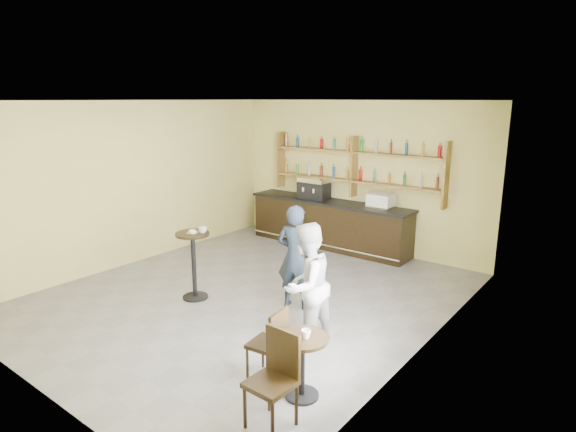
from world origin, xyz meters
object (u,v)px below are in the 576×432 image
Objects in this scene: cafe_table at (302,367)px; chair_west at (267,343)px; bar_counter at (329,224)px; man_main at (296,257)px; patron_second at (306,285)px; pastry_case at (381,201)px; chair_south at (271,382)px; pedestal_table at (194,266)px; espresso_machine at (314,188)px.

chair_west reaches higher than cafe_table.
man_main is at bearing -66.22° from bar_counter.
patron_second is at bearing 123.79° from cafe_table.
pastry_case reaches higher than bar_counter.
man_main is at bearing 128.53° from cafe_table.
bar_counter is 3.86× the size of chair_south.
cafe_table is at bearing -67.16° from pastry_case.
pedestal_table is (-1.42, -3.79, -0.63)m from pastry_case.
chair_south is at bearing -85.24° from cafe_table.
chair_west is (-0.55, 0.05, 0.08)m from cafe_table.
espresso_machine is 0.66× the size of chair_south.
pastry_case is (1.23, 0.00, 0.67)m from bar_counter.
chair_west is (1.04, -4.86, -0.75)m from pastry_case.
pastry_case is 0.51× the size of chair_south.
patron_second reaches higher than chair_west.
chair_west is (0.93, -1.81, -0.38)m from man_main.
espresso_machine is 0.73× the size of chair_west.
chair_west is 1.04m from patron_second.
espresso_machine is at bearing 180.00° from bar_counter.
espresso_machine is 0.90× the size of cafe_table.
pedestal_table is at bearing 159.56° from cafe_table.
pastry_case reaches higher than chair_west.
pedestal_table is 0.68× the size of man_main.
chair_west is 0.90× the size of chair_south.
chair_south is at bearing -68.53° from pastry_case.
chair_west is at bearing 7.30° from patron_second.
chair_west is at bearing -73.02° from pastry_case.
pastry_case is at bearing 107.96° from cafe_table.
espresso_machine is (-0.42, 0.00, 0.75)m from bar_counter.
chair_west is at bearing 134.41° from chair_south.
espresso_machine is at bearing 123.48° from cafe_table.
chair_west is (2.70, -4.86, -0.83)m from espresso_machine.
bar_counter is at bearing -82.64° from man_main.
bar_counter is 5.67m from cafe_table.
bar_counter is at bearing 87.20° from pedestal_table.
man_main is at bearing -136.51° from patron_second.
man_main is at bearing 123.60° from chair_south.
pastry_case is 5.03m from chair_west.
patron_second reaches higher than pedestal_table.
bar_counter is 1.40m from pastry_case.
man_main is at bearing -64.61° from espresso_machine.
cafe_table is at bearing 77.91° from chair_west.
pastry_case is 5.79m from chair_south.
chair_south is (1.64, -5.51, -0.69)m from pastry_case.
pastry_case is at bearing -174.80° from chair_west.
pedestal_table reaches higher than chair_south.
chair_south is (1.53, -2.46, -0.33)m from man_main.
pedestal_table is at bearing -105.65° from pastry_case.
espresso_machine is at bearing -76.34° from man_main.
cafe_table is at bearing 33.94° from patron_second.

